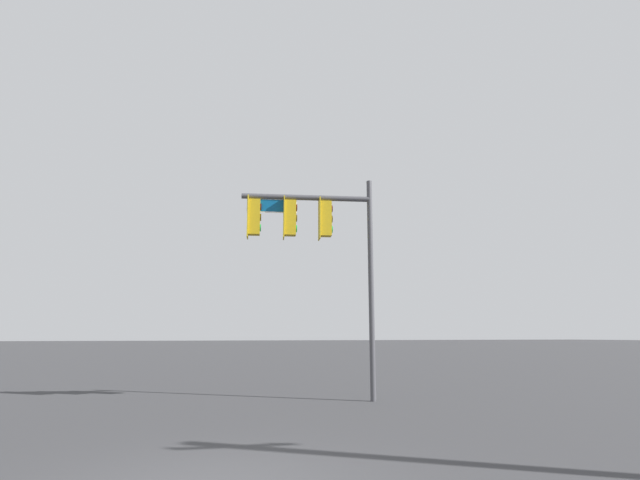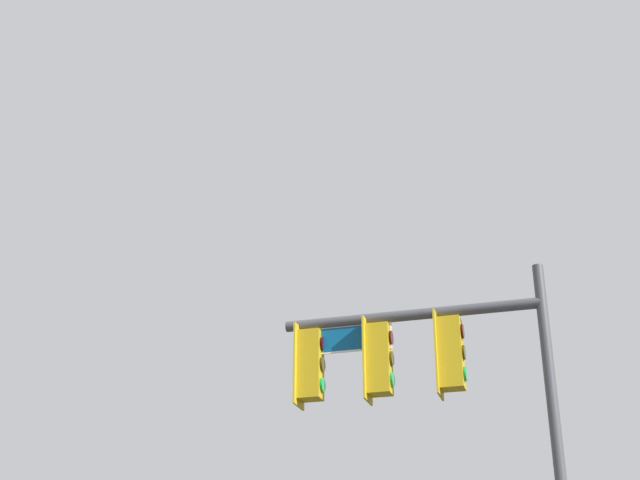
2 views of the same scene
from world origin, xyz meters
The scene contains 1 object.
signal_pole_near centered at (-3.52, -7.67, 5.10)m, with size 4.03×1.12×6.74m.
Camera 1 is at (0.79, 6.77, 1.89)m, focal length 28.00 mm.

